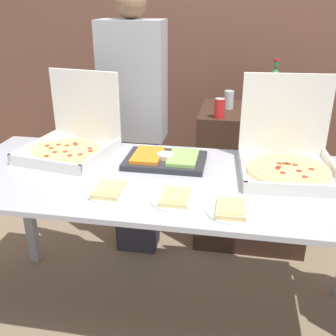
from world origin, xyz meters
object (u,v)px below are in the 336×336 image
object	(u,v)px
pizza_box_near_right	(72,140)
paper_plate_front_center	(231,209)
pizza_box_near_left	(287,156)
paper_plate_front_right	(109,190)
veggie_tray	(165,159)
person_guest_cap	(134,126)
soda_bottle	(274,88)
paper_plate_front_left	(175,198)
soda_can_colored	(219,108)
soda_can_silver	(229,100)

from	to	relation	value
pizza_box_near_right	paper_plate_front_center	world-z (taller)	pizza_box_near_right
pizza_box_near_left	paper_plate_front_right	distance (m)	0.89
pizza_box_near_left	veggie_tray	bearing A→B (deg)	177.58
person_guest_cap	soda_bottle	bearing A→B (deg)	-160.64
pizza_box_near_left	pizza_box_near_right	bearing A→B (deg)	173.89
paper_plate_front_left	paper_plate_front_center	xyz separation A→B (m)	(0.24, -0.06, 0.00)
veggie_tray	person_guest_cap	xyz separation A→B (m)	(-0.30, 0.51, 0.01)
soda_bottle	soda_can_colored	bearing A→B (deg)	-144.18
paper_plate_front_right	paper_plate_front_center	bearing A→B (deg)	-7.79
paper_plate_front_center	soda_can_silver	xyz separation A→B (m)	(-0.06, 1.26, 0.14)
paper_plate_front_right	veggie_tray	world-z (taller)	veggie_tray
soda_bottle	pizza_box_near_right	bearing A→B (deg)	-145.92
paper_plate_front_right	soda_can_silver	bearing A→B (deg)	67.99
pizza_box_near_left	soda_bottle	world-z (taller)	pizza_box_near_left
paper_plate_front_center	veggie_tray	bearing A→B (deg)	128.28
pizza_box_near_left	paper_plate_front_center	size ratio (longest dim) A/B	2.41
pizza_box_near_left	paper_plate_front_right	bearing A→B (deg)	-157.69
soda_can_silver	soda_can_colored	size ratio (longest dim) A/B	1.00
pizza_box_near_left	pizza_box_near_right	distance (m)	1.15
paper_plate_front_left	soda_bottle	world-z (taller)	soda_bottle
soda_can_silver	pizza_box_near_left	bearing A→B (deg)	-68.07
paper_plate_front_right	paper_plate_front_center	distance (m)	0.55
pizza_box_near_left	soda_can_silver	distance (m)	0.86
soda_can_silver	person_guest_cap	distance (m)	0.67
paper_plate_front_left	person_guest_cap	size ratio (longest dim) A/B	0.12
paper_plate_front_left	soda_can_colored	size ratio (longest dim) A/B	1.76
veggie_tray	soda_can_silver	world-z (taller)	soda_can_silver
pizza_box_near_right	veggie_tray	distance (m)	0.54
soda_can_silver	person_guest_cap	size ratio (longest dim) A/B	0.07
pizza_box_near_right	paper_plate_front_center	distance (m)	1.03
paper_plate_front_center	soda_can_colored	world-z (taller)	soda_can_colored
pizza_box_near_left	paper_plate_front_left	size ratio (longest dim) A/B	2.29
paper_plate_front_right	pizza_box_near_left	bearing A→B (deg)	26.10
soda_bottle	paper_plate_front_center	bearing A→B (deg)	-100.10
paper_plate_front_center	person_guest_cap	bearing A→B (deg)	124.27
paper_plate_front_center	soda_bottle	distance (m)	1.31
soda_bottle	person_guest_cap	size ratio (longest dim) A/B	0.19
paper_plate_front_center	soda_can_silver	size ratio (longest dim) A/B	1.67
paper_plate_front_left	paper_plate_front_center	world-z (taller)	same
paper_plate_front_center	veggie_tray	distance (m)	0.57
pizza_box_near_right	paper_plate_front_right	xyz separation A→B (m)	(0.35, -0.44, -0.06)
paper_plate_front_left	pizza_box_near_left	bearing A→B (deg)	39.39
pizza_box_near_left	person_guest_cap	distance (m)	1.04
paper_plate_front_right	soda_can_silver	world-z (taller)	soda_can_silver
paper_plate_front_center	soda_bottle	world-z (taller)	soda_bottle
veggie_tray	soda_bottle	size ratio (longest dim) A/B	1.23
pizza_box_near_left	paper_plate_front_center	world-z (taller)	pizza_box_near_left
pizza_box_near_left	paper_plate_front_center	distance (m)	0.54
soda_can_colored	pizza_box_near_right	bearing A→B (deg)	-146.71
paper_plate_front_left	soda_bottle	bearing A→B (deg)	68.98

